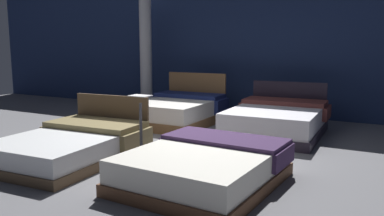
% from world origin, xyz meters
% --- Properties ---
extents(ground_plane, '(18.00, 18.00, 0.02)m').
position_xyz_m(ground_plane, '(0.00, 0.00, -0.01)').
color(ground_plane, slate).
extents(showroom_back_wall, '(18.00, 0.06, 3.50)m').
position_xyz_m(showroom_back_wall, '(0.00, 3.68, 1.75)').
color(showroom_back_wall, navy).
rests_on(showroom_back_wall, ground_plane).
extents(bed_0, '(1.69, 2.22, 0.83)m').
position_xyz_m(bed_0, '(-1.11, -1.30, 0.21)').
color(bed_0, brown).
rests_on(bed_0, ground_plane).
extents(bed_1, '(1.71, 1.99, 0.47)m').
position_xyz_m(bed_1, '(1.08, -1.34, 0.22)').
color(bed_1, brown).
rests_on(bed_1, ground_plane).
extents(bed_2, '(1.68, 2.02, 1.03)m').
position_xyz_m(bed_2, '(-1.12, 1.73, 0.27)').
color(bed_2, brown).
rests_on(bed_2, ground_plane).
extents(bed_3, '(1.74, 2.18, 0.92)m').
position_xyz_m(bed_3, '(1.07, 1.68, 0.27)').
color(bed_3, black).
rests_on(bed_3, ground_plane).
extents(price_sign, '(0.28, 0.24, 0.98)m').
position_xyz_m(price_sign, '(0.00, -1.13, 0.38)').
color(price_sign, '#3F3F44').
rests_on(price_sign, ground_plane).
extents(support_pillar, '(0.31, 0.31, 3.50)m').
position_xyz_m(support_pillar, '(-2.78, 2.96, 1.75)').
color(support_pillar, silver).
rests_on(support_pillar, ground_plane).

